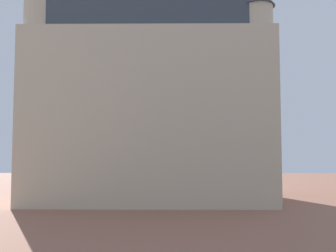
# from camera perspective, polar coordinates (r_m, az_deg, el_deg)

# --- Properties ---
(landmark_building) EXTENTS (22.90, 11.33, 34.84)m
(landmark_building) POSITION_cam_1_polar(r_m,az_deg,el_deg) (35.03, -2.79, 4.92)
(landmark_building) COLOR beige
(landmark_building) RESTS_ON ground_plane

